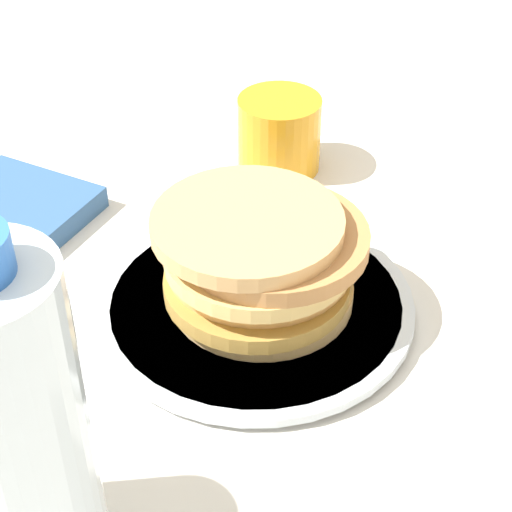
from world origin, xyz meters
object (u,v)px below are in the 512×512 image
(pancake_stack, at_px, (259,259))
(water_bottle_mid, at_px, (21,462))
(juice_glass, at_px, (279,134))
(plate, at_px, (256,305))

(pancake_stack, xyz_separation_m, water_bottle_mid, (-0.26, -0.01, 0.07))
(juice_glass, distance_m, water_bottle_mid, 0.47)
(juice_glass, bearing_deg, pancake_stack, -158.05)
(pancake_stack, height_order, water_bottle_mid, water_bottle_mid)
(plate, xyz_separation_m, water_bottle_mid, (-0.26, -0.01, 0.11))
(pancake_stack, bearing_deg, plate, 132.67)
(plate, relative_size, pancake_stack, 1.60)
(pancake_stack, distance_m, water_bottle_mid, 0.27)
(plate, relative_size, water_bottle_mid, 0.97)
(pancake_stack, relative_size, juice_glass, 1.93)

